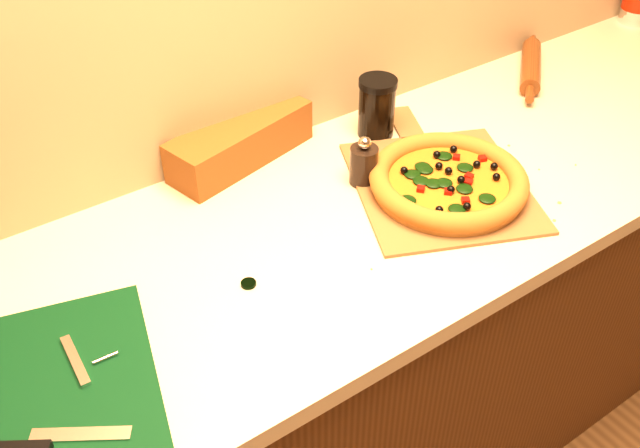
{
  "coord_description": "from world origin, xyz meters",
  "views": [
    {
      "loc": [
        -0.62,
        0.53,
        1.8
      ],
      "look_at": [
        -0.03,
        1.38,
        0.96
      ],
      "focal_mm": 40.0,
      "sensor_mm": 36.0,
      "label": 1
    }
  ],
  "objects_px": {
    "pizza": "(448,181)",
    "dark_jar": "(377,107)",
    "rolling_pin": "(531,66)",
    "pizza_peel": "(438,182)",
    "pepper_grinder": "(364,164)",
    "coffee_canister": "(639,0)",
    "cutting_board": "(70,385)"
  },
  "relations": [
    {
      "from": "pizza",
      "to": "dark_jar",
      "type": "height_order",
      "value": "dark_jar"
    },
    {
      "from": "pizza",
      "to": "rolling_pin",
      "type": "bearing_deg",
      "value": 25.97
    },
    {
      "from": "pizza_peel",
      "to": "pepper_grinder",
      "type": "bearing_deg",
      "value": 166.62
    },
    {
      "from": "pepper_grinder",
      "to": "coffee_canister",
      "type": "xyz_separation_m",
      "value": [
        1.2,
        0.19,
        0.02
      ]
    },
    {
      "from": "pizza",
      "to": "coffee_canister",
      "type": "relative_size",
      "value": 2.54
    },
    {
      "from": "pepper_grinder",
      "to": "dark_jar",
      "type": "relative_size",
      "value": 0.8
    },
    {
      "from": "rolling_pin",
      "to": "dark_jar",
      "type": "distance_m",
      "value": 0.53
    },
    {
      "from": "pepper_grinder",
      "to": "coffee_canister",
      "type": "height_order",
      "value": "coffee_canister"
    },
    {
      "from": "pepper_grinder",
      "to": "dark_jar",
      "type": "bearing_deg",
      "value": 44.01
    },
    {
      "from": "pizza_peel",
      "to": "pizza",
      "type": "relative_size",
      "value": 1.71
    },
    {
      "from": "pepper_grinder",
      "to": "coffee_canister",
      "type": "bearing_deg",
      "value": 9.15
    },
    {
      "from": "rolling_pin",
      "to": "coffee_canister",
      "type": "distance_m",
      "value": 0.53
    },
    {
      "from": "cutting_board",
      "to": "pepper_grinder",
      "type": "distance_m",
      "value": 0.73
    },
    {
      "from": "cutting_board",
      "to": "coffee_canister",
      "type": "xyz_separation_m",
      "value": [
        1.91,
        0.37,
        0.06
      ]
    },
    {
      "from": "pizza_peel",
      "to": "coffee_canister",
      "type": "relative_size",
      "value": 4.35
    },
    {
      "from": "pepper_grinder",
      "to": "rolling_pin",
      "type": "distance_m",
      "value": 0.68
    },
    {
      "from": "dark_jar",
      "to": "pizza",
      "type": "bearing_deg",
      "value": -94.34
    },
    {
      "from": "pizza",
      "to": "dark_jar",
      "type": "xyz_separation_m",
      "value": [
        0.02,
        0.27,
        0.04
      ]
    },
    {
      "from": "coffee_canister",
      "to": "pepper_grinder",
      "type": "bearing_deg",
      "value": -170.85
    },
    {
      "from": "pepper_grinder",
      "to": "coffee_canister",
      "type": "relative_size",
      "value": 0.87
    },
    {
      "from": "coffee_canister",
      "to": "dark_jar",
      "type": "relative_size",
      "value": 0.92
    },
    {
      "from": "coffee_canister",
      "to": "cutting_board",
      "type": "bearing_deg",
      "value": -169.1
    },
    {
      "from": "dark_jar",
      "to": "cutting_board",
      "type": "bearing_deg",
      "value": -159.89
    },
    {
      "from": "pizza",
      "to": "coffee_canister",
      "type": "height_order",
      "value": "coffee_canister"
    },
    {
      "from": "pizza",
      "to": "coffee_canister",
      "type": "bearing_deg",
      "value": 16.8
    },
    {
      "from": "cutting_board",
      "to": "rolling_pin",
      "type": "distance_m",
      "value": 1.41
    },
    {
      "from": "pepper_grinder",
      "to": "dark_jar",
      "type": "height_order",
      "value": "dark_jar"
    },
    {
      "from": "pizza_peel",
      "to": "rolling_pin",
      "type": "distance_m",
      "value": 0.59
    },
    {
      "from": "pizza_peel",
      "to": "coffee_canister",
      "type": "bearing_deg",
      "value": 38.73
    },
    {
      "from": "pizza",
      "to": "pepper_grinder",
      "type": "distance_m",
      "value": 0.18
    },
    {
      "from": "pizza",
      "to": "coffee_canister",
      "type": "xyz_separation_m",
      "value": [
        1.07,
        0.32,
        0.04
      ]
    },
    {
      "from": "dark_jar",
      "to": "pepper_grinder",
      "type": "bearing_deg",
      "value": -135.99
    }
  ]
}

